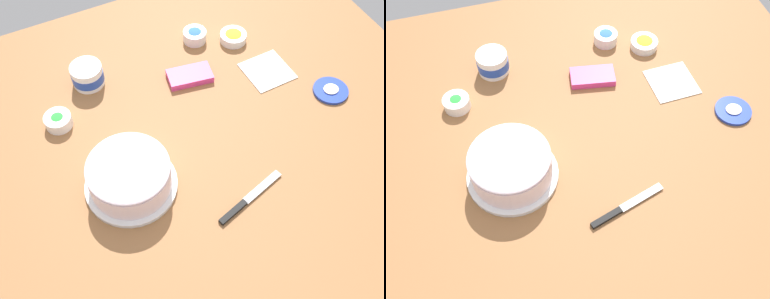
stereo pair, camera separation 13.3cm
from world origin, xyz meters
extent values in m
plane|color=#936038|center=(0.00, 0.00, 0.00)|extent=(1.54, 1.54, 0.00)
cylinder|color=white|center=(-0.31, -0.02, 0.01)|extent=(0.26, 0.26, 0.01)
cylinder|color=pink|center=(-0.31, -0.02, 0.05)|extent=(0.21, 0.21, 0.07)
cylinder|color=white|center=(-0.31, -0.02, 0.05)|extent=(0.23, 0.23, 0.08)
ellipsoid|color=white|center=(-0.31, -0.02, 0.10)|extent=(0.23, 0.23, 0.04)
cylinder|color=white|center=(-0.28, 0.41, 0.04)|extent=(0.10, 0.10, 0.07)
cylinder|color=#2347B2|center=(-0.28, 0.41, 0.03)|extent=(0.11, 0.11, 0.03)
cylinder|color=white|center=(-0.28, 0.41, 0.07)|extent=(0.09, 0.09, 0.01)
cylinder|color=#233DAD|center=(0.41, 0.02, 0.01)|extent=(0.12, 0.12, 0.01)
ellipsoid|color=white|center=(0.41, 0.02, 0.01)|extent=(0.05, 0.05, 0.01)
cube|color=silver|center=(0.02, -0.19, 0.01)|extent=(0.14, 0.06, 0.00)
cube|color=black|center=(-0.09, -0.23, 0.01)|extent=(0.10, 0.04, 0.01)
cylinder|color=white|center=(0.12, 0.44, 0.02)|extent=(0.08, 0.08, 0.04)
cylinder|color=blue|center=(0.12, 0.44, 0.03)|extent=(0.07, 0.07, 0.01)
ellipsoid|color=blue|center=(0.12, 0.44, 0.03)|extent=(0.06, 0.06, 0.02)
cylinder|color=white|center=(0.25, 0.37, 0.02)|extent=(0.09, 0.09, 0.03)
cylinder|color=yellow|center=(0.25, 0.37, 0.02)|extent=(0.08, 0.08, 0.01)
ellipsoid|color=yellow|center=(0.25, 0.37, 0.03)|extent=(0.07, 0.07, 0.02)
cylinder|color=white|center=(-0.43, 0.28, 0.02)|extent=(0.09, 0.09, 0.04)
cylinder|color=green|center=(-0.43, 0.28, 0.02)|extent=(0.07, 0.07, 0.01)
ellipsoid|color=green|center=(-0.43, 0.28, 0.03)|extent=(0.06, 0.06, 0.02)
cube|color=#E53D8E|center=(0.03, 0.28, 0.01)|extent=(0.16, 0.11, 0.02)
cube|color=white|center=(0.28, 0.19, 0.00)|extent=(0.15, 0.15, 0.01)
camera|label=1|loc=(-0.44, -0.67, 1.14)|focal=42.51mm
camera|label=2|loc=(-0.32, -0.72, 1.14)|focal=42.51mm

